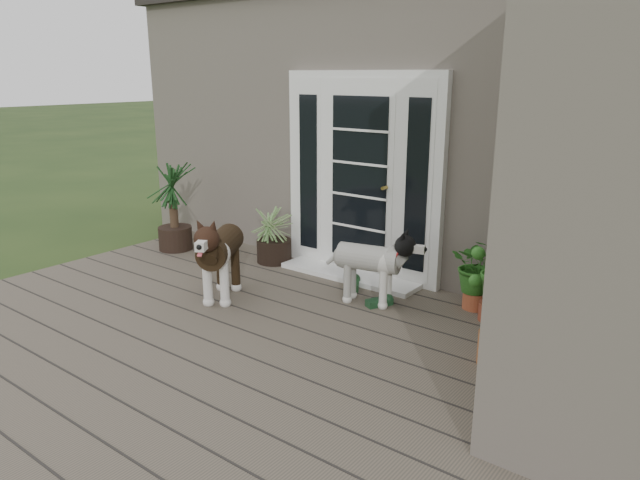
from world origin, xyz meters
The scene contains 14 objects.
deck centered at (0.00, 0.40, 0.06)m, with size 6.20×4.60×0.12m, color #6B5B4C.
house_main centered at (0.00, 4.65, 1.55)m, with size 7.40×4.00×3.10m, color #665E54.
door_unit centered at (-0.20, 2.60, 1.19)m, with size 1.90×0.14×2.15m, color white.
door_step centered at (-0.20, 2.40, 0.14)m, with size 1.60×0.40×0.05m, color white.
brindle_dog centered at (-0.84, 1.15, 0.50)m, with size 0.39×0.91×0.76m, color #302111, non-canonical shape.
white_dog centered at (0.36, 1.90, 0.45)m, with size 0.34×0.79×0.66m, color silver, non-canonical shape.
spider_plant centered at (-1.20, 2.31, 0.48)m, with size 0.67×0.67×0.71m, color #839C60, non-canonical shape.
yucca centered at (-2.52, 1.94, 0.69)m, with size 0.78×0.78×1.13m, color black, non-canonical shape.
herb_a centered at (1.23, 2.40, 0.43)m, with size 0.49×0.49×0.63m, color #275919.
herb_b centered at (1.47, 2.23, 0.43)m, with size 0.41×0.41×0.61m, color #1F5919.
herb_c centered at (1.67, 2.40, 0.39)m, with size 0.35×0.35×0.54m, color #26661D.
sapling centered at (1.82, 1.47, 1.02)m, with size 0.53×0.53×1.79m, color #255E1B, non-canonical shape.
clog_left centered at (0.02, 2.16, 0.17)m, with size 0.15×0.33×0.10m, color #143218, non-canonical shape.
clog_right centered at (0.49, 1.91, 0.16)m, with size 0.14×0.30×0.09m, color #16371D, non-canonical shape.
Camera 1 is at (3.18, -2.52, 2.23)m, focal length 32.84 mm.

